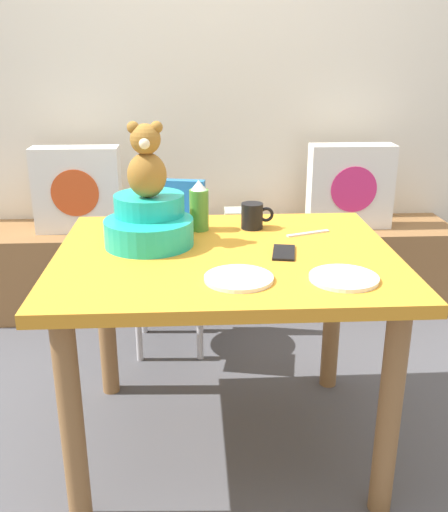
# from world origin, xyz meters

# --- Properties ---
(ground_plane) EXTENTS (8.00, 8.00, 0.00)m
(ground_plane) POSITION_xyz_m (0.00, 0.00, 0.00)
(ground_plane) COLOR #4C4C51
(back_wall) EXTENTS (4.40, 0.10, 2.60)m
(back_wall) POSITION_xyz_m (0.00, 1.47, 1.30)
(back_wall) COLOR silver
(back_wall) RESTS_ON ground_plane
(window_bench) EXTENTS (2.60, 0.44, 0.46)m
(window_bench) POSITION_xyz_m (0.00, 1.20, 0.23)
(window_bench) COLOR olive
(window_bench) RESTS_ON ground_plane
(pillow_floral_left) EXTENTS (0.44, 0.15, 0.44)m
(pillow_floral_left) POSITION_xyz_m (-0.70, 1.18, 0.68)
(pillow_floral_left) COLOR white
(pillow_floral_left) RESTS_ON window_bench
(pillow_floral_right) EXTENTS (0.44, 0.15, 0.44)m
(pillow_floral_right) POSITION_xyz_m (0.73, 1.18, 0.68)
(pillow_floral_right) COLOR white
(pillow_floral_right) RESTS_ON window_bench
(book_stack) EXTENTS (0.20, 0.14, 0.09)m
(book_stack) POSITION_xyz_m (0.17, 1.20, 0.51)
(book_stack) COLOR #AAB29D
(book_stack) RESTS_ON window_bench
(dining_table) EXTENTS (1.11, 0.90, 0.74)m
(dining_table) POSITION_xyz_m (0.00, 0.00, 0.63)
(dining_table) COLOR orange
(dining_table) RESTS_ON ground_plane
(highchair) EXTENTS (0.38, 0.50, 0.79)m
(highchair) POSITION_xyz_m (-0.22, 0.76, 0.52)
(highchair) COLOR #2672B2
(highchair) RESTS_ON ground_plane
(infant_seat_teal) EXTENTS (0.30, 0.33, 0.16)m
(infant_seat_teal) POSITION_xyz_m (-0.25, 0.11, 0.81)
(infant_seat_teal) COLOR #1DB09C
(infant_seat_teal) RESTS_ON dining_table
(teddy_bear) EXTENTS (0.13, 0.12, 0.25)m
(teddy_bear) POSITION_xyz_m (-0.25, 0.11, 1.02)
(teddy_bear) COLOR olive
(teddy_bear) RESTS_ON infant_seat_teal
(ketchup_bottle) EXTENTS (0.07, 0.07, 0.18)m
(ketchup_bottle) POSITION_xyz_m (-0.08, 0.25, 0.83)
(ketchup_bottle) COLOR #4C8C33
(ketchup_bottle) RESTS_ON dining_table
(coffee_mug) EXTENTS (0.12, 0.08, 0.09)m
(coffee_mug) POSITION_xyz_m (0.12, 0.26, 0.79)
(coffee_mug) COLOR black
(coffee_mug) RESTS_ON dining_table
(dinner_plate_near) EXTENTS (0.20, 0.20, 0.01)m
(dinner_plate_near) POSITION_xyz_m (0.33, -0.26, 0.75)
(dinner_plate_near) COLOR white
(dinner_plate_near) RESTS_ON dining_table
(dinner_plate_far) EXTENTS (0.20, 0.20, 0.01)m
(dinner_plate_far) POSITION_xyz_m (0.02, -0.25, 0.75)
(dinner_plate_far) COLOR white
(dinner_plate_far) RESTS_ON dining_table
(cell_phone) EXTENTS (0.09, 0.15, 0.01)m
(cell_phone) POSITION_xyz_m (0.19, -0.03, 0.74)
(cell_phone) COLOR black
(cell_phone) RESTS_ON dining_table
(table_fork) EXTENTS (0.16, 0.07, 0.01)m
(table_fork) POSITION_xyz_m (0.31, 0.18, 0.74)
(table_fork) COLOR silver
(table_fork) RESTS_ON dining_table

